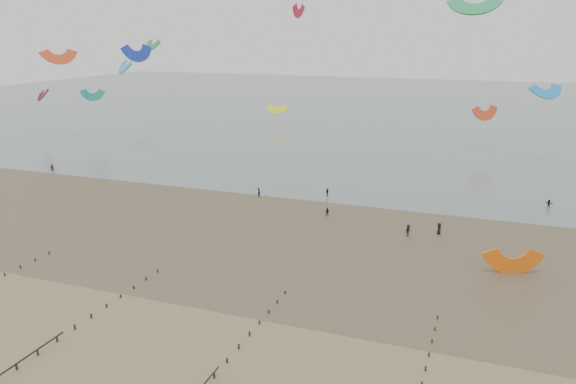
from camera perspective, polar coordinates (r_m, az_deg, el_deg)
The scene contains 6 objects.
ground at distance 60.93m, azimuth -8.05°, elevation -14.29°, with size 500.00×500.00×0.00m, color brown.
sea_and_shore at distance 91.03m, azimuth -0.08°, elevation -3.65°, with size 500.00×665.00×0.03m.
kitesurfer_lead at distance 107.83m, azimuth -2.97°, elevation -0.02°, with size 0.69×0.45×1.88m, color black.
kitesurfers at distance 98.36m, azimuth 13.63°, elevation -2.07°, with size 123.73×24.72×1.88m.
grounded_kite at distance 80.15m, azimuth 21.76°, elevation -7.65°, with size 6.62×3.47×5.05m, color orange, non-canonical shape.
kites_airborne at distance 144.63m, azimuth 2.61°, elevation 12.35°, with size 219.40×118.24×41.68m.
Camera 1 is at (25.89, -45.96, 30.49)m, focal length 35.00 mm.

